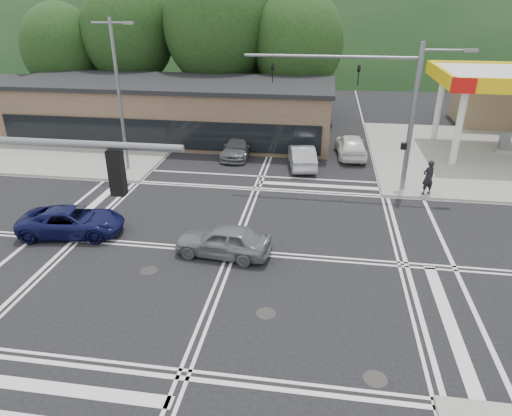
# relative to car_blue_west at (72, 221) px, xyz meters

# --- Properties ---
(ground) EXTENTS (120.00, 120.00, 0.00)m
(ground) POSITION_rel_car_blue_west_xyz_m (7.58, -0.50, -0.65)
(ground) COLOR black
(ground) RESTS_ON ground
(sidewalk_ne) EXTENTS (16.00, 16.00, 0.15)m
(sidewalk_ne) POSITION_rel_car_blue_west_xyz_m (22.58, 14.50, -0.57)
(sidewalk_ne) COLOR gray
(sidewalk_ne) RESTS_ON ground
(sidewalk_nw) EXTENTS (16.00, 16.00, 0.15)m
(sidewalk_nw) POSITION_rel_car_blue_west_xyz_m (-7.42, 14.50, -0.57)
(sidewalk_nw) COLOR gray
(sidewalk_nw) RESTS_ON ground
(commercial_row) EXTENTS (24.00, 8.00, 4.00)m
(commercial_row) POSITION_rel_car_blue_west_xyz_m (-0.42, 16.50, 1.35)
(commercial_row) COLOR brown
(commercial_row) RESTS_ON ground
(hill_north) EXTENTS (252.00, 126.00, 140.00)m
(hill_north) POSITION_rel_car_blue_west_xyz_m (7.58, 89.50, -0.65)
(hill_north) COLOR #173318
(hill_north) RESTS_ON ground
(tree_n_a) EXTENTS (8.00, 8.00, 11.75)m
(tree_n_a) POSITION_rel_car_blue_west_xyz_m (-6.42, 23.50, 6.49)
(tree_n_a) COLOR #382619
(tree_n_a) RESTS_ON ground
(tree_n_b) EXTENTS (9.00, 9.00, 12.98)m
(tree_n_b) POSITION_rel_car_blue_west_xyz_m (1.58, 23.50, 7.15)
(tree_n_b) COLOR #382619
(tree_n_b) RESTS_ON ground
(tree_n_c) EXTENTS (7.60, 7.60, 10.87)m
(tree_n_c) POSITION_rel_car_blue_west_xyz_m (8.58, 23.50, 5.84)
(tree_n_c) COLOR #382619
(tree_n_c) RESTS_ON ground
(tree_n_d) EXTENTS (6.80, 6.80, 9.76)m
(tree_n_d) POSITION_rel_car_blue_west_xyz_m (-12.42, 22.50, 5.19)
(tree_n_d) COLOR #382619
(tree_n_d) RESTS_ON ground
(tree_n_e) EXTENTS (8.40, 8.40, 11.98)m
(tree_n_e) POSITION_rel_car_blue_west_xyz_m (5.58, 27.50, 6.50)
(tree_n_e) COLOR #382619
(tree_n_e) RESTS_ON ground
(streetlight_nw) EXTENTS (2.50, 0.25, 9.00)m
(streetlight_nw) POSITION_rel_car_blue_west_xyz_m (-0.86, 8.50, 4.40)
(streetlight_nw) COLOR slate
(streetlight_nw) RESTS_ON ground
(signal_mast_ne) EXTENTS (11.65, 0.30, 8.00)m
(signal_mast_ne) POSITION_rel_car_blue_west_xyz_m (14.52, 7.70, 4.43)
(signal_mast_ne) COLOR slate
(signal_mast_ne) RESTS_ON ground
(car_blue_west) EXTENTS (4.92, 2.81, 1.29)m
(car_blue_west) POSITION_rel_car_blue_west_xyz_m (0.00, 0.00, 0.00)
(car_blue_west) COLOR #0E113F
(car_blue_west) RESTS_ON ground
(car_grey_center) EXTENTS (4.19, 2.02, 1.38)m
(car_grey_center) POSITION_rel_car_blue_west_xyz_m (7.27, -0.80, 0.04)
(car_grey_center) COLOR slate
(car_grey_center) RESTS_ON ground
(car_queue_a) EXTENTS (2.20, 4.51, 1.42)m
(car_queue_a) POSITION_rel_car_blue_west_xyz_m (9.88, 10.90, 0.07)
(car_queue_a) COLOR #9E9FA5
(car_queue_a) RESTS_ON ground
(car_queue_b) EXTENTS (2.23, 4.70, 1.55)m
(car_queue_b) POSITION_rel_car_blue_west_xyz_m (13.08, 13.50, 0.13)
(car_queue_b) COLOR white
(car_queue_b) RESTS_ON ground
(car_northbound) EXTENTS (1.87, 4.44, 1.28)m
(car_northbound) POSITION_rel_car_blue_west_xyz_m (5.42, 12.43, -0.01)
(car_northbound) COLOR slate
(car_northbound) RESTS_ON ground
(pedestrian) EXTENTS (0.84, 0.73, 1.94)m
(pedestrian) POSITION_rel_car_blue_west_xyz_m (16.93, 7.00, 0.47)
(pedestrian) COLOR black
(pedestrian) RESTS_ON sidewalk_ne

